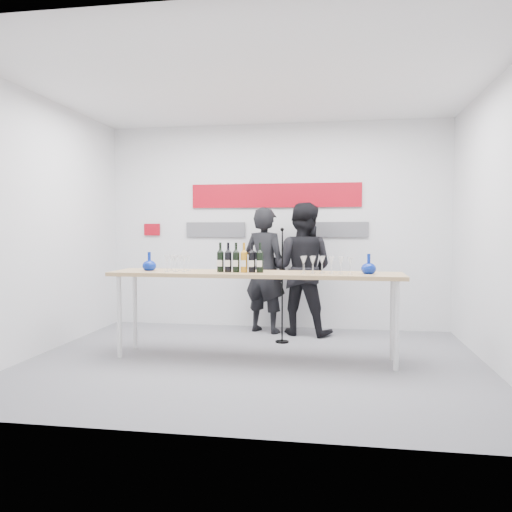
% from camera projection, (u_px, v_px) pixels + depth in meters
% --- Properties ---
extents(ground, '(5.00, 5.00, 0.00)m').
position_uv_depth(ground, '(253.00, 362.00, 5.47)').
color(ground, slate).
rests_on(ground, ground).
extents(back_wall, '(5.00, 0.04, 3.00)m').
position_uv_depth(back_wall, '(275.00, 226.00, 7.36)').
color(back_wall, silver).
rests_on(back_wall, ground).
extents(signage, '(3.38, 0.02, 0.79)m').
position_uv_depth(signage, '(271.00, 205.00, 7.33)').
color(signage, '#A30715').
rests_on(signage, back_wall).
extents(tasting_table, '(3.26, 0.70, 0.98)m').
position_uv_depth(tasting_table, '(255.00, 279.00, 5.56)').
color(tasting_table, tan).
rests_on(tasting_table, ground).
extents(wine_bottles, '(0.53, 0.08, 0.33)m').
position_uv_depth(wine_bottles, '(240.00, 257.00, 5.53)').
color(wine_bottles, black).
rests_on(wine_bottles, tasting_table).
extents(decanter_left, '(0.16, 0.16, 0.21)m').
position_uv_depth(decanter_left, '(149.00, 261.00, 5.77)').
color(decanter_left, '#072191').
rests_on(decanter_left, tasting_table).
extents(decanter_right, '(0.16, 0.16, 0.21)m').
position_uv_depth(decanter_right, '(369.00, 264.00, 5.34)').
color(decanter_right, '#072191').
rests_on(decanter_right, tasting_table).
extents(glasses_left, '(0.27, 0.23, 0.18)m').
position_uv_depth(glasses_left, '(178.00, 263.00, 5.70)').
color(glasses_left, silver).
rests_on(glasses_left, tasting_table).
extents(glasses_right, '(0.56, 0.23, 0.18)m').
position_uv_depth(glasses_right, '(325.00, 265.00, 5.41)').
color(glasses_right, silver).
rests_on(glasses_right, tasting_table).
extents(presenter_left, '(0.75, 0.64, 1.76)m').
position_uv_depth(presenter_left, '(265.00, 270.00, 7.02)').
color(presenter_left, black).
rests_on(presenter_left, ground).
extents(presenter_right, '(1.01, 0.86, 1.82)m').
position_uv_depth(presenter_right, '(302.00, 269.00, 6.88)').
color(presenter_right, black).
rests_on(presenter_right, ground).
extents(mic_stand, '(0.17, 0.17, 1.48)m').
position_uv_depth(mic_stand, '(282.00, 308.00, 6.38)').
color(mic_stand, black).
rests_on(mic_stand, ground).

